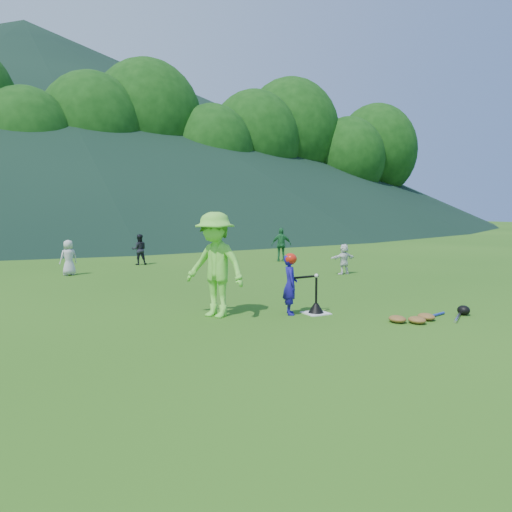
{
  "coord_description": "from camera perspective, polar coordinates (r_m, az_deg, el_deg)",
  "views": [
    {
      "loc": [
        -5.39,
        -7.84,
        2.03
      ],
      "look_at": [
        0.0,
        2.5,
        0.9
      ],
      "focal_mm": 35.0,
      "sensor_mm": 36.0,
      "label": 1
    }
  ],
  "objects": [
    {
      "name": "outfield_fence",
      "position": [
        36.27,
        -19.0,
        3.14
      ],
      "size": [
        70.07,
        0.08,
        1.33
      ],
      "color": "gray",
      "rests_on": "ground"
    },
    {
      "name": "adult_coach",
      "position": [
        9.28,
        -4.68,
        -1.01
      ],
      "size": [
        1.26,
        1.46,
        1.95
      ],
      "primitive_type": "imported",
      "rotation": [
        0.0,
        0.0,
        -1.05
      ],
      "color": "#71DC40",
      "rests_on": "ground"
    },
    {
      "name": "fielder_c",
      "position": [
        18.89,
        2.92,
        1.3
      ],
      "size": [
        0.8,
        0.62,
        1.27
      ],
      "primitive_type": "imported",
      "rotation": [
        0.0,
        0.0,
        2.67
      ],
      "color": "#206D37",
      "rests_on": "ground"
    },
    {
      "name": "baseball",
      "position": [
        9.6,
        6.92,
        -2.24
      ],
      "size": [
        0.08,
        0.08,
        0.08
      ],
      "primitive_type": "sphere",
      "color": "white",
      "rests_on": "batting_tee"
    },
    {
      "name": "ground",
      "position": [
        9.73,
        6.87,
        -6.55
      ],
      "size": [
        120.0,
        120.0,
        0.0
      ],
      "primitive_type": "plane",
      "color": "#265814",
      "rests_on": "ground"
    },
    {
      "name": "fielder_d",
      "position": [
        15.48,
        10.02,
        -0.34
      ],
      "size": [
        0.87,
        0.28,
        0.93
      ],
      "primitive_type": "imported",
      "rotation": [
        0.0,
        0.0,
        3.14
      ],
      "color": "white",
      "rests_on": "ground"
    },
    {
      "name": "tree_line",
      "position": [
        42.49,
        -20.26,
        13.57
      ],
      "size": [
        70.04,
        11.4,
        14.82
      ],
      "color": "#382314",
      "rests_on": "ground"
    },
    {
      "name": "equipment_pile",
      "position": [
        9.61,
        18.95,
        -6.57
      ],
      "size": [
        1.8,
        0.72,
        0.19
      ],
      "color": "olive",
      "rests_on": "ground"
    },
    {
      "name": "batter_child",
      "position": [
        9.53,
        3.93,
        -3.27
      ],
      "size": [
        0.41,
        0.49,
        1.15
      ],
      "primitive_type": "imported",
      "rotation": [
        0.0,
        0.0,
        1.18
      ],
      "color": "navy",
      "rests_on": "ground"
    },
    {
      "name": "fielder_a",
      "position": [
        16.01,
        -20.63,
        -0.18
      ],
      "size": [
        0.59,
        0.46,
        1.07
      ],
      "primitive_type": "imported",
      "rotation": [
        0.0,
        0.0,
        3.39
      ],
      "color": "#BCBCBC",
      "rests_on": "ground"
    },
    {
      "name": "batter_gear",
      "position": [
        9.48,
        4.08,
        -0.49
      ],
      "size": [
        0.73,
        0.26,
        0.51
      ],
      "color": "red",
      "rests_on": "ground"
    },
    {
      "name": "fielder_b",
      "position": [
        18.25,
        -13.2,
        0.73
      ],
      "size": [
        0.61,
        0.52,
        1.09
      ],
      "primitive_type": "imported",
      "rotation": [
        0.0,
        0.0,
        2.93
      ],
      "color": "black",
      "rests_on": "ground"
    },
    {
      "name": "batting_tee",
      "position": [
        9.7,
        6.88,
        -5.81
      ],
      "size": [
        0.3,
        0.3,
        0.68
      ],
      "color": "black",
      "rests_on": "home_plate"
    },
    {
      "name": "home_plate",
      "position": [
        9.73,
        6.87,
        -6.5
      ],
      "size": [
        0.45,
        0.45,
        0.02
      ],
      "primitive_type": "cube",
      "color": "silver",
      "rests_on": "ground"
    }
  ]
}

